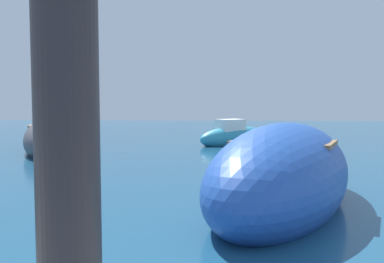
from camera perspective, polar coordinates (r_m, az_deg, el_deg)
The scene contains 3 objects.
moored_boat_1 at distance 8.46m, azimuth 12.17°, elevation -6.01°, with size 4.45×6.46×2.12m.
moored_boat_2 at distance 18.38m, azimuth -18.67°, elevation -1.01°, with size 3.77×6.43×1.75m.
moored_boat_4 at distance 20.17m, azimuth 5.88°, elevation -0.71°, with size 4.01×3.28×1.46m.
Camera 1 is at (-5.31, -4.78, 2.06)m, focal length 39.48 mm.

